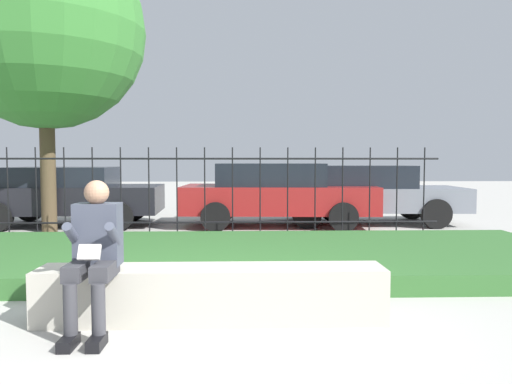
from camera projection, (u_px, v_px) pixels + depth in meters
name	position (u px, v px, depth m)	size (l,w,h in m)	color
ground_plane	(198.00, 321.00, 4.56)	(60.00, 60.00, 0.00)	#B2AFA8
stone_bench	(212.00, 297.00, 4.55)	(3.14, 0.48, 0.50)	#B7B2A3
person_seated_reader	(94.00, 249.00, 4.21)	(0.42, 0.73, 1.30)	black
grass_berm	(212.00, 257.00, 6.97)	(10.03, 3.43, 0.24)	#33662D
iron_fence	(219.00, 192.00, 9.03)	(8.03, 0.03, 1.70)	black
car_parked_center	(276.00, 193.00, 11.14)	(4.33, 2.18, 1.40)	maroon
car_parked_right	(361.00, 192.00, 11.55)	(4.55, 2.09, 1.35)	slate
car_parked_left	(69.00, 194.00, 11.16)	(4.02, 2.06, 1.32)	black
tree_behind_fence	(44.00, 30.00, 9.88)	(3.96, 3.96, 6.05)	#4C3D28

